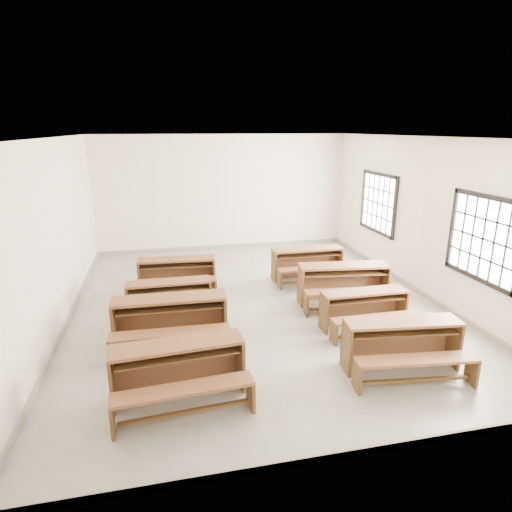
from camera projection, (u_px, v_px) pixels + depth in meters
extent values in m
plane|color=gray|center=(256.00, 304.00, 8.48)|extent=(8.50, 8.50, 0.00)
cube|color=white|center=(256.00, 139.00, 7.57)|extent=(7.00, 8.50, 0.05)
cube|color=silver|center=(223.00, 193.00, 11.97)|extent=(7.00, 0.05, 3.20)
cube|color=silver|center=(352.00, 320.00, 4.07)|extent=(7.00, 0.05, 3.20)
cube|color=silver|center=(58.00, 235.00, 7.30)|extent=(0.05, 8.50, 3.20)
cube|color=silver|center=(422.00, 217.00, 8.74)|extent=(0.05, 8.50, 3.20)
cube|color=gray|center=(225.00, 246.00, 12.42)|extent=(7.00, 0.04, 0.10)
cube|color=gray|center=(343.00, 454.00, 4.51)|extent=(7.00, 0.04, 0.10)
cube|color=gray|center=(69.00, 318.00, 7.74)|extent=(0.04, 8.50, 0.10)
cube|color=gray|center=(414.00, 288.00, 9.19)|extent=(0.04, 8.50, 0.10)
cube|color=white|center=(484.00, 239.00, 7.05)|extent=(0.02, 1.50, 1.30)
cube|color=black|center=(490.00, 197.00, 6.85)|extent=(0.06, 1.62, 0.08)
cube|color=black|center=(477.00, 278.00, 7.25)|extent=(0.06, 1.62, 0.08)
cube|color=black|center=(452.00, 228.00, 7.79)|extent=(0.06, 0.08, 1.46)
cube|color=white|center=(379.00, 203.00, 10.42)|extent=(0.02, 1.50, 1.30)
cube|color=black|center=(380.00, 174.00, 10.22)|extent=(0.06, 1.62, 0.08)
cube|color=black|center=(376.00, 231.00, 10.62)|extent=(0.06, 1.62, 0.08)
cube|color=black|center=(395.00, 209.00, 9.68)|extent=(0.06, 0.08, 1.46)
cube|color=black|center=(363.00, 198.00, 11.16)|extent=(0.06, 0.08, 1.46)
cube|color=brown|center=(177.00, 345.00, 5.38)|extent=(1.71, 0.55, 0.04)
cube|color=brown|center=(177.00, 364.00, 5.66)|extent=(1.68, 0.17, 0.71)
cube|color=#52381C|center=(112.00, 382.00, 5.26)|extent=(0.08, 0.42, 0.71)
cube|color=#52381C|center=(240.00, 361.00, 5.72)|extent=(0.08, 0.42, 0.71)
cube|color=#52381C|center=(178.00, 356.00, 5.41)|extent=(1.57, 0.44, 0.02)
cube|color=brown|center=(184.00, 389.00, 5.00)|extent=(1.70, 0.43, 0.04)
cube|color=#52381C|center=(112.00, 419.00, 4.84)|extent=(0.07, 0.30, 0.40)
cube|color=#52381C|center=(251.00, 393.00, 5.30)|extent=(0.07, 0.30, 0.40)
cube|color=#52381C|center=(185.00, 412.00, 5.09)|extent=(1.55, 0.18, 0.04)
cube|color=brown|center=(169.00, 298.00, 6.73)|extent=(1.79, 0.49, 0.04)
cube|color=brown|center=(171.00, 316.00, 7.04)|extent=(1.78, 0.09, 0.76)
cube|color=#52381C|center=(114.00, 326.00, 6.69)|extent=(0.06, 0.45, 0.76)
cube|color=#52381C|center=(224.00, 317.00, 7.01)|extent=(0.06, 0.45, 0.76)
cube|color=#52381C|center=(170.00, 308.00, 6.76)|extent=(1.65, 0.38, 0.02)
cube|color=brown|center=(171.00, 333.00, 6.32)|extent=(1.79, 0.36, 0.04)
cube|color=#52381C|center=(111.00, 353.00, 6.23)|extent=(0.05, 0.31, 0.42)
cube|color=#52381C|center=(229.00, 342.00, 6.54)|extent=(0.05, 0.31, 0.42)
cube|color=#52381C|center=(172.00, 353.00, 6.41)|extent=(1.64, 0.10, 0.04)
cube|color=brown|center=(168.00, 282.00, 7.77)|extent=(1.53, 0.39, 0.04)
cube|color=brown|center=(169.00, 296.00, 8.03)|extent=(1.52, 0.05, 0.65)
cube|color=#52381C|center=(128.00, 303.00, 7.71)|extent=(0.04, 0.38, 0.65)
cube|color=#52381C|center=(210.00, 296.00, 8.03)|extent=(0.04, 0.38, 0.65)
cube|color=#52381C|center=(169.00, 289.00, 7.79)|extent=(1.41, 0.30, 0.02)
cube|color=brown|center=(170.00, 307.00, 7.42)|extent=(1.52, 0.28, 0.04)
cube|color=#52381C|center=(127.00, 321.00, 7.32)|extent=(0.04, 0.27, 0.36)
cube|color=#52381C|center=(213.00, 313.00, 7.63)|extent=(0.04, 0.27, 0.36)
cube|color=#52381C|center=(171.00, 322.00, 7.50)|extent=(1.41, 0.06, 0.04)
cube|color=brown|center=(176.00, 259.00, 9.00)|extent=(1.63, 0.50, 0.04)
cube|color=brown|center=(177.00, 273.00, 9.28)|extent=(1.61, 0.14, 0.68)
cube|color=#52381C|center=(140.00, 277.00, 8.99)|extent=(0.07, 0.40, 0.68)
cube|color=#52381C|center=(214.00, 274.00, 9.22)|extent=(0.07, 0.40, 0.68)
cube|color=#52381C|center=(177.00, 266.00, 9.02)|extent=(1.50, 0.39, 0.02)
cube|color=brown|center=(177.00, 281.00, 8.62)|extent=(1.62, 0.38, 0.04)
cube|color=#52381C|center=(138.00, 292.00, 8.57)|extent=(0.06, 0.28, 0.38)
cube|color=#52381C|center=(216.00, 288.00, 8.80)|extent=(0.06, 0.28, 0.38)
cube|color=#52381C|center=(177.00, 294.00, 8.71)|extent=(1.49, 0.14, 0.04)
cube|color=brown|center=(403.00, 322.00, 6.05)|extent=(1.68, 0.60, 0.04)
cube|color=brown|center=(395.00, 339.00, 6.33)|extent=(1.64, 0.23, 0.70)
cube|color=#52381C|center=(346.00, 348.00, 6.08)|extent=(0.09, 0.41, 0.70)
cube|color=#52381C|center=(453.00, 343.00, 6.23)|extent=(0.09, 0.41, 0.70)
cube|color=#52381C|center=(403.00, 332.00, 6.07)|extent=(1.55, 0.49, 0.02)
cube|color=brown|center=(417.00, 360.00, 5.66)|extent=(1.67, 0.48, 0.04)
cube|color=#52381C|center=(357.00, 377.00, 5.64)|extent=(0.07, 0.29, 0.39)
cube|color=#52381C|center=(472.00, 371.00, 5.80)|extent=(0.07, 0.29, 0.39)
cube|color=#52381C|center=(415.00, 380.00, 5.75)|extent=(1.52, 0.23, 0.04)
cube|color=brown|center=(365.00, 292.00, 7.34)|extent=(1.50, 0.38, 0.04)
cube|color=brown|center=(359.00, 306.00, 7.59)|extent=(1.50, 0.04, 0.64)
cube|color=#52381C|center=(324.00, 314.00, 7.29)|extent=(0.04, 0.38, 0.64)
cube|color=#52381C|center=(401.00, 306.00, 7.59)|extent=(0.04, 0.38, 0.64)
cube|color=#52381C|center=(365.00, 299.00, 7.36)|extent=(1.39, 0.29, 0.02)
cube|color=brown|center=(376.00, 318.00, 6.99)|extent=(1.50, 0.27, 0.04)
cube|color=#52381C|center=(334.00, 333.00, 6.90)|extent=(0.04, 0.26, 0.36)
cube|color=#52381C|center=(415.00, 325.00, 7.20)|extent=(0.04, 0.26, 0.36)
cube|color=#52381C|center=(375.00, 333.00, 7.07)|extent=(1.39, 0.05, 0.04)
cube|color=brown|center=(344.00, 266.00, 8.36)|extent=(1.80, 0.65, 0.04)
cube|color=brown|center=(340.00, 281.00, 8.66)|extent=(1.76, 0.25, 0.75)
cube|color=#52381C|center=(301.00, 286.00, 8.39)|extent=(0.10, 0.44, 0.75)
cube|color=#52381C|center=(385.00, 283.00, 8.55)|extent=(0.10, 0.44, 0.75)
cube|color=#52381C|center=(344.00, 273.00, 8.38)|extent=(1.66, 0.52, 0.02)
cube|color=brown|center=(352.00, 291.00, 7.94)|extent=(1.79, 0.52, 0.04)
cube|color=#52381C|center=(306.00, 305.00, 7.92)|extent=(0.08, 0.31, 0.42)
cube|color=#52381C|center=(395.00, 301.00, 8.09)|extent=(0.08, 0.31, 0.42)
cube|color=#52381C|center=(351.00, 308.00, 8.03)|extent=(1.63, 0.25, 0.04)
cube|color=brown|center=(307.00, 249.00, 9.75)|extent=(1.61, 0.42, 0.04)
cube|color=brown|center=(304.00, 262.00, 10.02)|extent=(1.61, 0.05, 0.68)
cube|color=#52381C|center=(274.00, 266.00, 9.69)|extent=(0.04, 0.40, 0.68)
cube|color=#52381C|center=(339.00, 262.00, 10.01)|extent=(0.04, 0.40, 0.68)
cube|color=#52381C|center=(308.00, 255.00, 9.77)|extent=(1.49, 0.31, 0.02)
cube|color=brown|center=(314.00, 268.00, 9.37)|extent=(1.61, 0.30, 0.04)
cube|color=#52381C|center=(279.00, 280.00, 9.28)|extent=(0.04, 0.28, 0.38)
cube|color=#52381C|center=(347.00, 275.00, 9.59)|extent=(0.04, 0.28, 0.38)
cube|color=#52381C|center=(314.00, 281.00, 9.46)|extent=(1.49, 0.06, 0.04)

